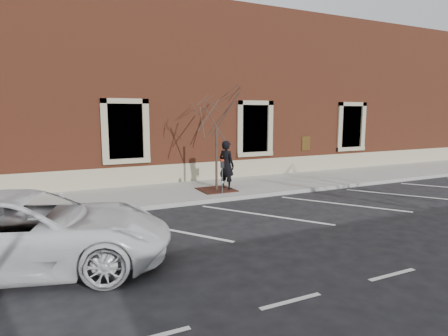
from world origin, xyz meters
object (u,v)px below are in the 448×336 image
parking_meter (222,170)px  sapling (216,111)px  man (227,165)px  white_truck (27,232)px

parking_meter → sapling: sapling is taller
sapling → man: bearing=-4.1°
white_truck → man: bearing=-39.8°
parking_meter → sapling: size_ratio=0.29×
parking_meter → sapling: (0.07, 0.68, 2.16)m
parking_meter → white_truck: bearing=-133.7°
sapling → white_truck: size_ratio=0.77×
man → white_truck: 8.33m
sapling → white_truck: bearing=-142.7°
man → parking_meter: man is taller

